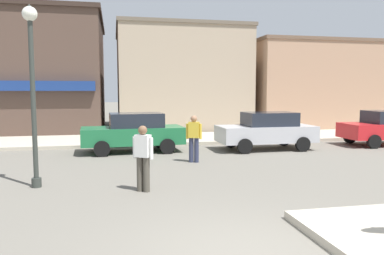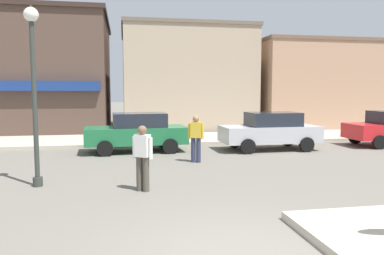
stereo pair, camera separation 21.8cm
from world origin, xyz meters
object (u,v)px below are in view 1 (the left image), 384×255
parked_car_nearest (134,132)px  pedestrian_crossing_far (143,156)px  parked_car_second (267,130)px  pedestrian_crossing_near (194,137)px  lamp_post (32,70)px

parked_car_nearest → pedestrian_crossing_far: 6.09m
parked_car_second → pedestrian_crossing_near: (-3.57, -2.16, 0.06)m
lamp_post → pedestrian_crossing_near: lamp_post is taller
lamp_post → parked_car_nearest: size_ratio=1.11×
lamp_post → parked_car_second: size_ratio=1.13×
lamp_post → pedestrian_crossing_far: (2.63, -0.95, -2.09)m
lamp_post → pedestrian_crossing_far: bearing=-19.9°
lamp_post → pedestrian_crossing_near: bearing=28.1°
parked_car_second → pedestrian_crossing_near: pedestrian_crossing_near is taller
lamp_post → pedestrian_crossing_far: size_ratio=2.82×
lamp_post → parked_car_second: lamp_post is taller
lamp_post → parked_car_nearest: bearing=62.1°
parked_car_nearest → parked_car_second: (5.47, -0.52, 0.00)m
pedestrian_crossing_near → pedestrian_crossing_far: bearing=-120.2°
parked_car_nearest → pedestrian_crossing_near: 3.28m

